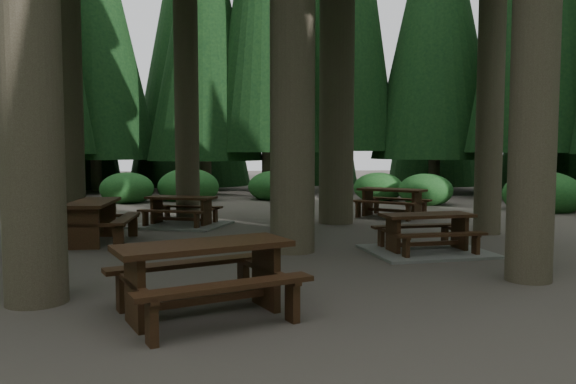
{
  "coord_description": "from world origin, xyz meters",
  "views": [
    {
      "loc": [
        -0.37,
        -10.24,
        1.93
      ],
      "look_at": [
        0.76,
        0.59,
        1.1
      ],
      "focal_mm": 35.0,
      "sensor_mm": 36.0,
      "label": 1
    }
  ],
  "objects": [
    {
      "name": "picnic_table_d",
      "position": [
        4.22,
        5.28,
        0.54
      ],
      "size": [
        2.4,
        2.35,
        0.81
      ],
      "rotation": [
        0.0,
        0.0,
        -0.68
      ],
      "color": "black",
      "rests_on": "ground"
    },
    {
      "name": "picnic_table_b",
      "position": [
        -3.19,
        1.62,
        0.57
      ],
      "size": [
        1.61,
        2.0,
        0.87
      ],
      "rotation": [
        0.0,
        0.0,
        1.57
      ],
      "color": "black",
      "rests_on": "ground"
    },
    {
      "name": "ground",
      "position": [
        0.0,
        0.0,
        0.0
      ],
      "size": [
        80.0,
        80.0,
        0.0
      ],
      "primitive_type": "plane",
      "color": "#524943",
      "rests_on": "ground"
    },
    {
      "name": "picnic_table_a",
      "position": [
        3.28,
        -0.19,
        0.24
      ],
      "size": [
        2.37,
        2.04,
        0.73
      ],
      "rotation": [
        0.0,
        0.0,
        0.12
      ],
      "color": "gray",
      "rests_on": "ground"
    },
    {
      "name": "picnic_table_c",
      "position": [
        -1.6,
        4.03,
        0.25
      ],
      "size": [
        2.7,
        2.48,
        0.74
      ],
      "rotation": [
        0.0,
        0.0,
        -0.37
      ],
      "color": "gray",
      "rests_on": "ground"
    },
    {
      "name": "shrub_ring",
      "position": [
        0.7,
        0.75,
        0.4
      ],
      "size": [
        23.86,
        24.64,
        1.49
      ],
      "color": "#205F26",
      "rests_on": "ground"
    },
    {
      "name": "picnic_table_e",
      "position": [
        -0.67,
        -3.81,
        0.57
      ],
      "size": [
        2.46,
        2.25,
        0.86
      ],
      "rotation": [
        0.0,
        0.0,
        0.4
      ],
      "color": "black",
      "rests_on": "ground"
    }
  ]
}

